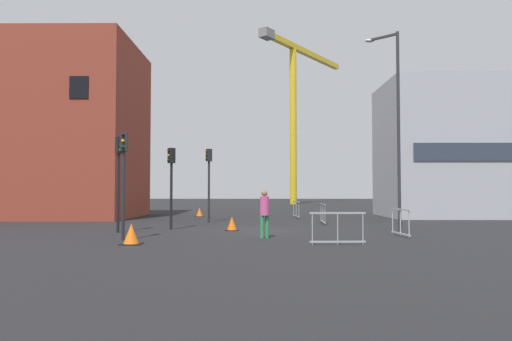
% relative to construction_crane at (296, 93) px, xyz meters
% --- Properties ---
extents(ground, '(160.00, 160.00, 0.00)m').
position_rel_construction_crane_xyz_m(ground, '(-4.91, -41.50, -14.58)').
color(ground, black).
extents(brick_building, '(10.70, 8.98, 11.52)m').
position_rel_construction_crane_xyz_m(brick_building, '(-18.37, -31.28, -8.81)').
color(brick_building, brown).
rests_on(brick_building, ground).
extents(office_block, '(10.73, 7.15, 9.10)m').
position_rel_construction_crane_xyz_m(office_block, '(9.16, -30.41, -10.03)').
color(office_block, '#A8AAB2').
rests_on(office_block, ground).
extents(construction_crane, '(12.26, 17.25, 21.24)m').
position_rel_construction_crane_xyz_m(construction_crane, '(0.00, 0.00, 0.00)').
color(construction_crane, yellow).
rests_on(construction_crane, ground).
extents(streetlamp_tall, '(1.32, 1.11, 8.87)m').
position_rel_construction_crane_xyz_m(streetlamp_tall, '(1.31, -42.00, -9.50)').
color(streetlamp_tall, '#2D2D30').
rests_on(streetlamp_tall, ground).
extents(traffic_light_verge, '(0.26, 0.38, 3.93)m').
position_rel_construction_crane_xyz_m(traffic_light_verge, '(-9.63, -46.00, -11.94)').
color(traffic_light_verge, '#232326').
rests_on(traffic_light_verge, ground).
extents(traffic_light_far, '(0.37, 0.37, 3.75)m').
position_rel_construction_crane_xyz_m(traffic_light_far, '(-8.78, -41.20, -12.04)').
color(traffic_light_far, black).
rests_on(traffic_light_far, ground).
extents(traffic_light_median, '(0.36, 0.38, 4.09)m').
position_rel_construction_crane_xyz_m(traffic_light_median, '(-10.76, -42.77, -11.84)').
color(traffic_light_median, black).
rests_on(traffic_light_median, ground).
extents(traffic_light_corner, '(0.38, 0.36, 4.13)m').
position_rel_construction_crane_xyz_m(traffic_light_corner, '(-7.58, -36.23, -11.81)').
color(traffic_light_corner, '#232326').
rests_on(traffic_light_corner, ground).
extents(pedestrian_walking, '(0.34, 0.34, 1.80)m').
position_rel_construction_crane_xyz_m(pedestrian_walking, '(-4.53, -45.14, -13.52)').
color(pedestrian_walking, '#2D844C').
rests_on(pedestrian_walking, ground).
extents(safety_barrier_front, '(0.26, 2.43, 1.08)m').
position_rel_construction_crane_xyz_m(safety_barrier_front, '(-2.32, -31.63, -14.01)').
color(safety_barrier_front, '#9EA0A5').
rests_on(safety_barrier_front, ground).
extents(safety_barrier_left_run, '(0.24, 1.85, 1.08)m').
position_rel_construction_crane_xyz_m(safety_barrier_left_run, '(0.82, -44.34, -14.02)').
color(safety_barrier_left_run, '#B2B5BA').
rests_on(safety_barrier_left_run, ground).
extents(safety_barrier_right_run, '(1.87, 0.13, 1.08)m').
position_rel_construction_crane_xyz_m(safety_barrier_right_run, '(-2.12, -47.32, -14.02)').
color(safety_barrier_right_run, '#9EA0A5').
rests_on(safety_barrier_right_run, ground).
extents(safety_barrier_mid_span, '(0.13, 2.37, 1.08)m').
position_rel_construction_crane_xyz_m(safety_barrier_mid_span, '(-1.32, -37.38, -14.01)').
color(safety_barrier_mid_span, gray).
rests_on(safety_barrier_mid_span, ground).
extents(traffic_cone_on_verge, '(0.61, 0.61, 0.62)m').
position_rel_construction_crane_xyz_m(traffic_cone_on_verge, '(-5.96, -41.69, -14.29)').
color(traffic_cone_on_verge, black).
rests_on(traffic_cone_on_verge, ground).
extents(traffic_cone_striped, '(0.61, 0.61, 0.62)m').
position_rel_construction_crane_xyz_m(traffic_cone_striped, '(-8.84, -30.31, -14.29)').
color(traffic_cone_striped, black).
rests_on(traffic_cone_striped, ground).
extents(traffic_cone_orange, '(0.69, 0.69, 0.70)m').
position_rel_construction_crane_xyz_m(traffic_cone_orange, '(-8.99, -47.28, -14.25)').
color(traffic_cone_orange, black).
rests_on(traffic_cone_orange, ground).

